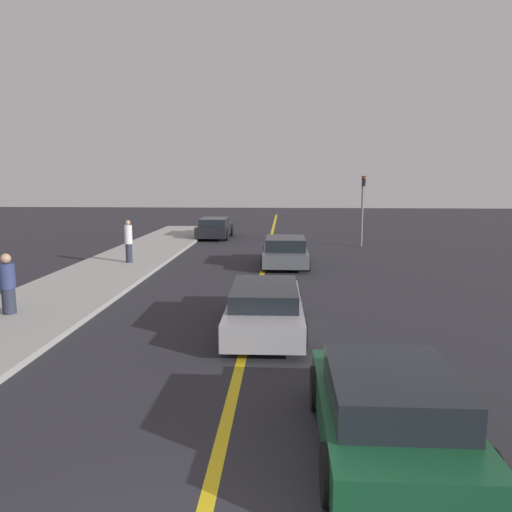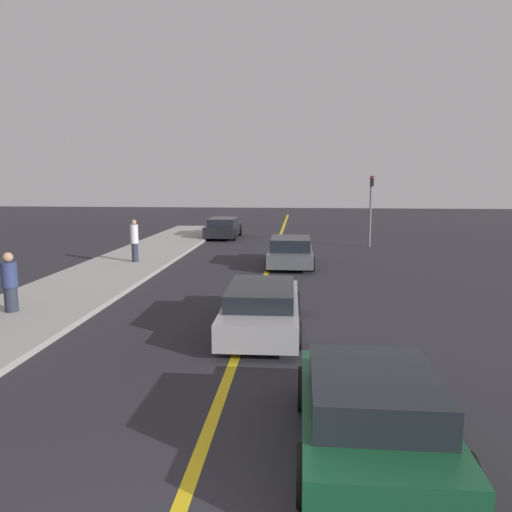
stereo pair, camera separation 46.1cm
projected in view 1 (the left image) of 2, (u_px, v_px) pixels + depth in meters
road_center_line at (265, 264)px, 22.03m from camera, size 0.20×60.00×0.01m
sidewalk_left at (119, 266)px, 21.24m from camera, size 3.69×33.69×0.16m
car_near_right_lane at (388, 410)px, 6.86m from camera, size 2.00×3.90×1.23m
car_ahead_center at (265, 307)px, 12.43m from camera, size 1.99×4.74×1.18m
car_far_distant at (285, 252)px, 21.57m from camera, size 2.03×4.14×1.25m
car_parked_left_lot at (215, 228)px, 31.57m from camera, size 1.99×4.51×1.27m
pedestrian_far_standing at (8, 284)px, 13.32m from camera, size 0.41×0.41×1.64m
pedestrian_by_sign at (129, 241)px, 21.43m from camera, size 0.33×0.33×1.83m
traffic_light at (363, 203)px, 27.32m from camera, size 0.18×0.40×3.87m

